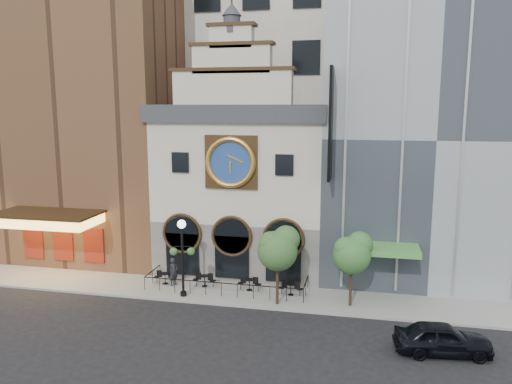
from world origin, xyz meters
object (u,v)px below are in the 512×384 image
object	(u,v)px
lamppost	(182,249)
tree_left	(278,247)
bistro_1	(205,280)
bistro_2	(249,284)
car_right	(443,339)
bistro_0	(165,277)
tree_right	(352,252)
bistro_3	(291,288)
pedestrian	(174,272)

from	to	relation	value
lamppost	tree_left	xyz separation A→B (m)	(6.20, -0.03, 0.51)
bistro_1	lamppost	bearing A→B (deg)	-113.04
bistro_2	car_right	size ratio (longest dim) A/B	0.33
bistro_0	tree_right	size ratio (longest dim) A/B	0.34
bistro_0	bistro_3	distance (m)	8.77
bistro_1	bistro_2	xyz separation A→B (m)	(3.14, -0.08, 0.00)
bistro_0	car_right	distance (m)	18.29
bistro_1	tree_right	bearing A→B (deg)	-7.31
bistro_3	tree_right	world-z (taller)	tree_right
car_right	lamppost	world-z (taller)	lamppost
bistro_1	bistro_2	world-z (taller)	same
bistro_3	car_right	size ratio (longest dim) A/B	0.33
bistro_1	bistro_2	distance (m)	3.15
bistro_3	pedestrian	size ratio (longest dim) A/B	0.82
bistro_0	tree_left	bearing A→B (deg)	-12.76
bistro_3	tree_left	world-z (taller)	tree_left
bistro_1	bistro_2	size ratio (longest dim) A/B	1.00
bistro_0	tree_left	size ratio (longest dim) A/B	0.32
bistro_3	lamppost	world-z (taller)	lamppost
bistro_1	pedestrian	bearing A→B (deg)	-174.16
bistro_1	bistro_3	size ratio (longest dim) A/B	1.00
bistro_3	bistro_1	bearing A→B (deg)	176.76
bistro_2	bistro_3	xyz separation A→B (m)	(2.81, -0.26, 0.00)
bistro_1	tree_left	world-z (taller)	tree_left
bistro_0	lamppost	distance (m)	3.78
lamppost	car_right	bearing A→B (deg)	-29.82
car_right	pedestrian	distance (m)	17.61
bistro_0	pedestrian	size ratio (longest dim) A/B	0.82
bistro_0	car_right	world-z (taller)	car_right
bistro_1	pedestrian	size ratio (longest dim) A/B	0.82
lamppost	bistro_1	bearing A→B (deg)	52.78
bistro_2	lamppost	size ratio (longest dim) A/B	0.31
bistro_1	bistro_3	world-z (taller)	same
tree_right	bistro_3	bearing A→B (deg)	166.56
bistro_0	bistro_1	distance (m)	2.81
pedestrian	tree_right	size ratio (longest dim) A/B	0.41
bistro_1	bistro_3	xyz separation A→B (m)	(5.95, -0.34, 0.00)
tree_right	tree_left	bearing A→B (deg)	-171.09
bistro_2	tree_left	distance (m)	4.30
bistro_0	car_right	bearing A→B (deg)	-19.45
bistro_1	tree_left	bearing A→B (deg)	-19.93
car_right	tree_right	xyz separation A→B (m)	(-4.63, 4.93, 2.74)
car_right	bistro_0	bearing A→B (deg)	64.44
bistro_3	car_right	bearing A→B (deg)	-34.58
pedestrian	tree_left	xyz separation A→B (m)	(7.51, -1.74, 2.66)
bistro_2	pedestrian	distance (m)	5.29
pedestrian	tree_left	distance (m)	8.15
pedestrian	bistro_3	bearing A→B (deg)	-62.70
bistro_1	car_right	size ratio (longest dim) A/B	0.33
bistro_3	tree_left	xyz separation A→B (m)	(-0.57, -1.62, 3.15)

